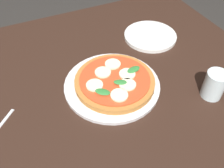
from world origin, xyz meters
The scene contains 5 objects.
dining_table centered at (0.00, 0.00, 0.63)m, with size 1.17×1.14×0.73m.
serving_tray centered at (0.03, 0.06, 0.73)m, with size 0.31×0.31×0.01m, color silver.
pizza centered at (0.04, 0.05, 0.75)m, with size 0.25×0.25×0.03m.
plate_white centered at (0.28, 0.24, 0.74)m, with size 0.21×0.21×0.01m, color white.
glass_cup centered at (0.29, -0.10, 0.77)m, with size 0.06×0.06×0.09m, color silver.
Camera 1 is at (-0.20, -0.44, 1.30)m, focal length 39.26 mm.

